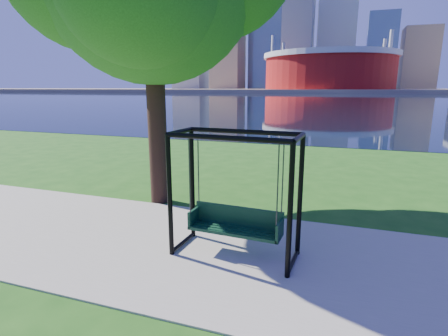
% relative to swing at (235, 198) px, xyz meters
% --- Properties ---
extents(ground, '(900.00, 900.00, 0.00)m').
position_rel_swing_xyz_m(ground, '(-0.24, 0.47, -1.06)').
color(ground, '#1E5114').
rests_on(ground, ground).
extents(path, '(120.00, 4.00, 0.03)m').
position_rel_swing_xyz_m(path, '(-0.24, -0.03, -1.05)').
color(path, '#9E937F').
rests_on(path, ground).
extents(river, '(900.00, 180.00, 0.02)m').
position_rel_swing_xyz_m(river, '(-0.24, 102.47, -1.05)').
color(river, black).
rests_on(river, ground).
extents(far_bank, '(900.00, 228.00, 2.00)m').
position_rel_swing_xyz_m(far_bank, '(-0.24, 306.47, -0.06)').
color(far_bank, '#937F60').
rests_on(far_bank, ground).
extents(stadium, '(83.00, 83.00, 32.00)m').
position_rel_swing_xyz_m(stadium, '(-10.24, 235.47, 13.17)').
color(stadium, maroon).
rests_on(stadium, far_bank).
extents(skyline, '(392.00, 66.00, 96.50)m').
position_rel_swing_xyz_m(skyline, '(-4.51, 319.86, 34.83)').
color(skyline, gray).
rests_on(skyline, far_bank).
extents(swing, '(2.19, 1.04, 2.19)m').
position_rel_swing_xyz_m(swing, '(0.00, 0.00, 0.00)').
color(swing, black).
rests_on(swing, ground).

